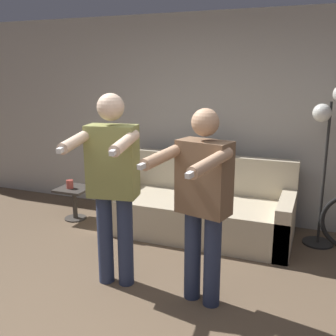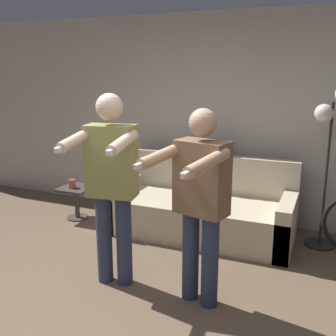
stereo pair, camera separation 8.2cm
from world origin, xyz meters
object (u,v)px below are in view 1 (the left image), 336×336
at_px(person_left, 112,179).
at_px(side_table, 74,197).
at_px(cat, 216,148).
at_px(floor_lamp, 330,128).
at_px(person_right, 202,196).
at_px(couch, 200,210).
at_px(cup, 70,184).

bearing_deg(person_left, side_table, 126.94).
bearing_deg(cat, side_table, -163.31).
height_order(cat, side_table, cat).
bearing_deg(floor_lamp, person_right, -119.79).
xyz_separation_m(person_right, side_table, (-2.09, 1.23, -0.63)).
xyz_separation_m(person_left, side_table, (-1.28, 1.23, -0.69)).
distance_m(person_left, person_right, 0.81).
relative_size(couch, floor_lamp, 1.22).
height_order(couch, cup, couch).
height_order(floor_lamp, cup, floor_lamp).
relative_size(person_left, side_table, 4.05).
height_order(couch, cat, cat).
distance_m(couch, side_table, 1.66).
bearing_deg(side_table, cup, -136.92).
bearing_deg(side_table, person_left, -43.86).
bearing_deg(floor_lamp, person_left, -137.25).
height_order(couch, side_table, couch).
bearing_deg(cat, person_left, -104.39).
relative_size(person_right, side_table, 3.82).
bearing_deg(person_left, person_right, -9.27).
height_order(cat, cup, cat).
bearing_deg(couch, cup, -173.03).
height_order(side_table, cup, cup).
relative_size(couch, person_right, 1.32).
bearing_deg(cat, person_right, -78.50).
distance_m(person_right, cat, 1.79).
bearing_deg(person_left, floor_lamp, 33.55).
height_order(person_right, floor_lamp, floor_lamp).
height_order(couch, person_right, person_right).
bearing_deg(person_left, couch, 66.06).
bearing_deg(person_right, floor_lamp, 74.29).
xyz_separation_m(person_right, floor_lamp, (0.91, 1.59, 0.38)).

